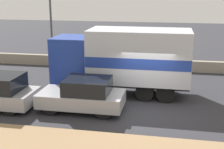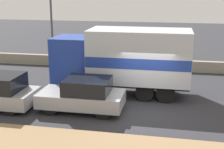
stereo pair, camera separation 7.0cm
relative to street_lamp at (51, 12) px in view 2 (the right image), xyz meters
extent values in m
plane|color=#2D2D33|center=(7.06, -7.00, -3.89)|extent=(80.00, 80.00, 0.00)
cube|color=gray|center=(7.06, 0.78, -3.52)|extent=(60.00, 0.35, 0.75)
cylinder|color=#4C4C51|center=(0.00, 0.00, -0.67)|extent=(0.14, 0.14, 6.45)
cube|color=navy|center=(3.01, -4.65, -2.20)|extent=(1.94, 2.12, 2.57)
cube|color=black|center=(2.05, -4.65, -1.69)|extent=(0.06, 1.80, 1.13)
cube|color=#2D2D33|center=(6.54, -4.65, -3.23)|extent=(5.12, 1.34, 0.25)
cube|color=silver|center=(6.54, -4.65, -1.78)|extent=(5.12, 2.43, 2.65)
cube|color=navy|center=(6.54, -4.65, -1.95)|extent=(5.10, 2.45, 0.53)
cylinder|color=black|center=(3.01, -5.54, -3.44)|extent=(0.90, 0.28, 0.90)
cylinder|color=black|center=(3.01, -3.75, -3.44)|extent=(0.90, 0.28, 0.90)
cylinder|color=black|center=(7.95, -5.54, -3.44)|extent=(0.90, 0.28, 0.90)
cylinder|color=black|center=(7.95, -3.75, -3.44)|extent=(0.90, 0.28, 0.90)
cylinder|color=black|center=(6.92, -5.54, -3.44)|extent=(0.90, 0.28, 0.90)
cylinder|color=black|center=(6.92, -3.75, -3.44)|extent=(0.90, 0.28, 0.90)
cube|color=#9E9EA3|center=(4.20, -7.32, -3.33)|extent=(3.85, 1.86, 0.62)
cube|color=black|center=(4.51, -7.32, -2.69)|extent=(2.00, 1.71, 0.66)
cylinder|color=black|center=(3.00, -8.13, -3.56)|extent=(0.67, 0.20, 0.67)
cylinder|color=black|center=(3.00, -6.51, -3.56)|extent=(0.67, 0.20, 0.67)
cylinder|color=black|center=(5.39, -8.13, -3.56)|extent=(0.67, 0.20, 0.67)
cylinder|color=black|center=(5.39, -6.51, -3.56)|extent=(0.67, 0.20, 0.67)
cube|color=black|center=(0.41, -7.70, -2.66)|extent=(2.01, 1.74, 0.74)
cylinder|color=black|center=(1.30, -8.52, -3.61)|extent=(0.57, 0.20, 0.57)
cylinder|color=black|center=(1.30, -6.87, -3.61)|extent=(0.57, 0.20, 0.57)
camera|label=1|loc=(8.08, -20.23, 1.50)|focal=50.00mm
camera|label=2|loc=(8.15, -20.22, 1.50)|focal=50.00mm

